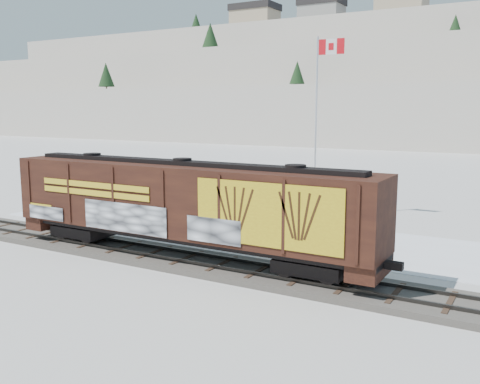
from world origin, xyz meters
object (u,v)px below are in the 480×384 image
Objects in this scene: flagpole at (317,151)px; car_dark at (306,229)px; hopper_railcar at (183,203)px; car_white at (322,235)px; car_silver at (244,223)px.

flagpole reaches higher than car_dark.
car_white is (4.93, 5.54, -2.13)m from hopper_railcar.
car_silver is at bearing 91.43° from car_dark.
car_white reaches higher than car_silver.
hopper_railcar is at bearing 146.58° from car_dark.
car_silver is at bearing 91.95° from hopper_railcar.
flagpole is 2.76× the size of car_silver.
car_silver is 5.21m from car_white.
flagpole reaches higher than hopper_railcar.
car_dark is at bearing -101.64° from car_silver.
flagpole is (1.26, 13.73, 1.55)m from hopper_railcar.
hopper_railcar reaches higher than car_dark.
car_dark is at bearing -72.12° from flagpole.
car_silver is 0.89× the size of car_dark.
car_silver is 0.89× the size of car_white.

